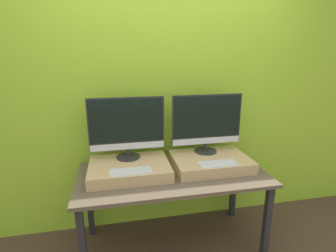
{
  "coord_description": "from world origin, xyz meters",
  "views": [
    {
      "loc": [
        -0.45,
        -1.59,
        1.69
      ],
      "look_at": [
        0.0,
        0.56,
        1.08
      ],
      "focal_mm": 28.0,
      "sensor_mm": 36.0,
      "label": 1
    }
  ],
  "objects_px": {
    "keyboard_left": "(131,171)",
    "monitor_right": "(207,122)",
    "monitor_left": "(127,126)",
    "keyboard_right": "(218,164)"
  },
  "relations": [
    {
      "from": "keyboard_left",
      "to": "monitor_right",
      "type": "height_order",
      "value": "monitor_right"
    },
    {
      "from": "keyboard_left",
      "to": "monitor_right",
      "type": "distance_m",
      "value": 0.82
    },
    {
      "from": "monitor_left",
      "to": "keyboard_left",
      "type": "xyz_separation_m",
      "value": [
        -0.0,
        -0.3,
        -0.28
      ]
    },
    {
      "from": "keyboard_left",
      "to": "keyboard_right",
      "type": "height_order",
      "value": "same"
    },
    {
      "from": "monitor_left",
      "to": "keyboard_left",
      "type": "distance_m",
      "value": 0.41
    },
    {
      "from": "keyboard_left",
      "to": "keyboard_right",
      "type": "xyz_separation_m",
      "value": [
        0.71,
        0.0,
        0.0
      ]
    },
    {
      "from": "monitor_left",
      "to": "monitor_right",
      "type": "distance_m",
      "value": 0.71
    },
    {
      "from": "monitor_left",
      "to": "monitor_right",
      "type": "height_order",
      "value": "same"
    },
    {
      "from": "keyboard_left",
      "to": "keyboard_right",
      "type": "relative_size",
      "value": 1.0
    },
    {
      "from": "keyboard_right",
      "to": "monitor_right",
      "type": "bearing_deg",
      "value": 90.0
    }
  ]
}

